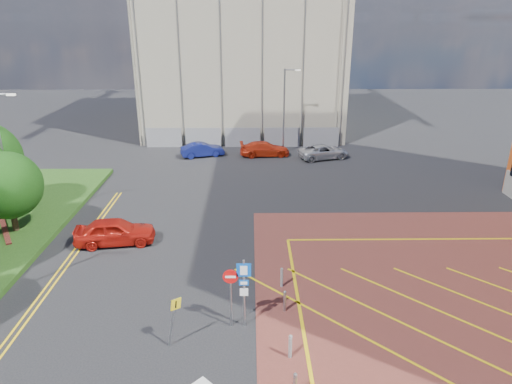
{
  "coord_description": "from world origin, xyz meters",
  "views": [
    {
      "loc": [
        0.8,
        -15.27,
        12.4
      ],
      "look_at": [
        1.05,
        5.2,
        4.55
      ],
      "focal_mm": 32.0,
      "sensor_mm": 36.0,
      "label": 1
    }
  ],
  "objects_px": {
    "lamp_left_far": "(4,152)",
    "car_blue_back": "(202,150)",
    "lamp_back": "(285,108)",
    "car_red_back": "(265,149)",
    "tree_c": "(7,185)",
    "car_red_left": "(115,231)",
    "sign_cluster": "(239,287)",
    "car_silver_back": "(324,152)",
    "warning_sign": "(173,316)"
  },
  "relations": [
    {
      "from": "lamp_back",
      "to": "warning_sign",
      "type": "xyz_separation_m",
      "value": [
        -6.35,
        -28.27,
        -2.93
      ]
    },
    {
      "from": "tree_c",
      "to": "car_red_left",
      "type": "relative_size",
      "value": 1.08
    },
    {
      "from": "lamp_left_far",
      "to": "car_blue_back",
      "type": "distance_m",
      "value": 18.52
    },
    {
      "from": "car_silver_back",
      "to": "car_red_back",
      "type": "bearing_deg",
      "value": 63.22
    },
    {
      "from": "lamp_back",
      "to": "car_silver_back",
      "type": "xyz_separation_m",
      "value": [
        3.56,
        -2.18,
        -3.7
      ]
    },
    {
      "from": "lamp_back",
      "to": "sign_cluster",
      "type": "height_order",
      "value": "lamp_back"
    },
    {
      "from": "sign_cluster",
      "to": "lamp_left_far",
      "type": "bearing_deg",
      "value": 143.18
    },
    {
      "from": "warning_sign",
      "to": "car_red_back",
      "type": "distance_m",
      "value": 27.41
    },
    {
      "from": "lamp_back",
      "to": "warning_sign",
      "type": "relative_size",
      "value": 3.55
    },
    {
      "from": "tree_c",
      "to": "car_red_left",
      "type": "bearing_deg",
      "value": -11.13
    },
    {
      "from": "lamp_back",
      "to": "car_red_back",
      "type": "relative_size",
      "value": 1.7
    },
    {
      "from": "car_silver_back",
      "to": "lamp_back",
      "type": "bearing_deg",
      "value": 41.6
    },
    {
      "from": "lamp_left_far",
      "to": "lamp_back",
      "type": "distance_m",
      "value": 24.46
    },
    {
      "from": "sign_cluster",
      "to": "car_blue_back",
      "type": "height_order",
      "value": "sign_cluster"
    },
    {
      "from": "lamp_left_far",
      "to": "car_red_back",
      "type": "xyz_separation_m",
      "value": [
        16.57,
        14.77,
        -3.98
      ]
    },
    {
      "from": "car_red_back",
      "to": "sign_cluster",
      "type": "bearing_deg",
      "value": 171.24
    },
    {
      "from": "car_red_back",
      "to": "car_silver_back",
      "type": "height_order",
      "value": "car_red_back"
    },
    {
      "from": "lamp_back",
      "to": "car_red_left",
      "type": "bearing_deg",
      "value": -120.15
    },
    {
      "from": "lamp_left_far",
      "to": "car_blue_back",
      "type": "bearing_deg",
      "value": 53.96
    },
    {
      "from": "lamp_left_far",
      "to": "car_silver_back",
      "type": "height_order",
      "value": "lamp_left_far"
    },
    {
      "from": "warning_sign",
      "to": "car_red_left",
      "type": "relative_size",
      "value": 0.49
    },
    {
      "from": "car_blue_back",
      "to": "lamp_left_far",
      "type": "bearing_deg",
      "value": 126.73
    },
    {
      "from": "lamp_back",
      "to": "car_blue_back",
      "type": "relative_size",
      "value": 1.98
    },
    {
      "from": "car_red_back",
      "to": "car_silver_back",
      "type": "bearing_deg",
      "value": -104.46
    },
    {
      "from": "car_blue_back",
      "to": "car_red_back",
      "type": "height_order",
      "value": "car_red_back"
    },
    {
      "from": "tree_c",
      "to": "warning_sign",
      "type": "height_order",
      "value": "tree_c"
    },
    {
      "from": "lamp_left_far",
      "to": "warning_sign",
      "type": "xyz_separation_m",
      "value": [
        12.15,
        -12.27,
        -3.23
      ]
    },
    {
      "from": "sign_cluster",
      "to": "warning_sign",
      "type": "xyz_separation_m",
      "value": [
        -2.56,
        -1.25,
        -0.52
      ]
    },
    {
      "from": "lamp_back",
      "to": "car_red_left",
      "type": "height_order",
      "value": "lamp_back"
    },
    {
      "from": "car_silver_back",
      "to": "tree_c",
      "type": "bearing_deg",
      "value": 109.84
    },
    {
      "from": "tree_c",
      "to": "sign_cluster",
      "type": "relative_size",
      "value": 1.53
    },
    {
      "from": "tree_c",
      "to": "warning_sign",
      "type": "bearing_deg",
      "value": -42.42
    },
    {
      "from": "tree_c",
      "to": "car_red_left",
      "type": "distance_m",
      "value": 6.95
    },
    {
      "from": "sign_cluster",
      "to": "car_red_left",
      "type": "distance_m",
      "value": 10.79
    },
    {
      "from": "warning_sign",
      "to": "car_silver_back",
      "type": "xyz_separation_m",
      "value": [
        9.91,
        26.09,
        -0.77
      ]
    },
    {
      "from": "car_silver_back",
      "to": "lamp_left_far",
      "type": "bearing_deg",
      "value": 105.1
    },
    {
      "from": "lamp_left_far",
      "to": "sign_cluster",
      "type": "xyz_separation_m",
      "value": [
        14.72,
        -11.02,
        -2.71
      ]
    },
    {
      "from": "car_blue_back",
      "to": "car_silver_back",
      "type": "relative_size",
      "value": 0.85
    },
    {
      "from": "lamp_left_far",
      "to": "tree_c",
      "type": "bearing_deg",
      "value": -65.29
    },
    {
      "from": "warning_sign",
      "to": "car_blue_back",
      "type": "relative_size",
      "value": 0.56
    },
    {
      "from": "car_blue_back",
      "to": "car_silver_back",
      "type": "height_order",
      "value": "car_blue_back"
    },
    {
      "from": "lamp_left_far",
      "to": "sign_cluster",
      "type": "height_order",
      "value": "lamp_left_far"
    },
    {
      "from": "tree_c",
      "to": "car_silver_back",
      "type": "distance_m",
      "value": 26.53
    },
    {
      "from": "car_red_left",
      "to": "lamp_back",
      "type": "bearing_deg",
      "value": -38.32
    },
    {
      "from": "lamp_left_far",
      "to": "lamp_back",
      "type": "height_order",
      "value": "lamp_left_far"
    },
    {
      "from": "warning_sign",
      "to": "sign_cluster",
      "type": "bearing_deg",
      "value": 26.02
    },
    {
      "from": "car_blue_back",
      "to": "car_red_back",
      "type": "distance_m",
      "value": 5.94
    },
    {
      "from": "car_red_left",
      "to": "car_red_back",
      "type": "xyz_separation_m",
      "value": [
        9.26,
        18.03,
        -0.09
      ]
    },
    {
      "from": "lamp_back",
      "to": "warning_sign",
      "type": "bearing_deg",
      "value": -102.65
    },
    {
      "from": "sign_cluster",
      "to": "car_silver_back",
      "type": "relative_size",
      "value": 0.67
    }
  ]
}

